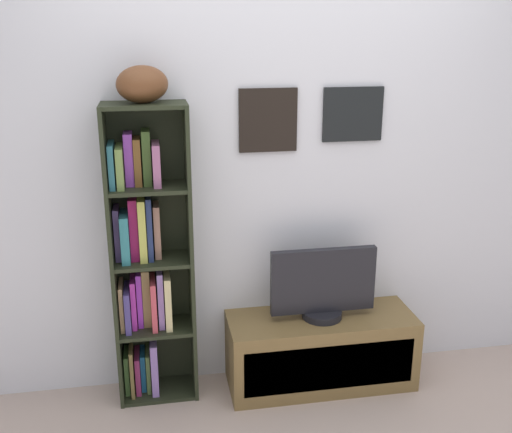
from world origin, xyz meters
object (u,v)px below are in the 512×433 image
bookshelf (146,261)px  television (323,285)px  football (142,84)px  tv_stand (321,350)px

bookshelf → television: (0.94, -0.09, -0.17)m
football → tv_stand: (0.91, -0.07, -1.49)m
television → bookshelf: bearing=174.3°
football → television: size_ratio=0.44×
football → tv_stand: football is taller
football → television: 1.42m
bookshelf → tv_stand: (0.94, -0.10, -0.57)m
bookshelf → tv_stand: 1.11m
bookshelf → tv_stand: size_ratio=1.54×
tv_stand → television: television is taller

